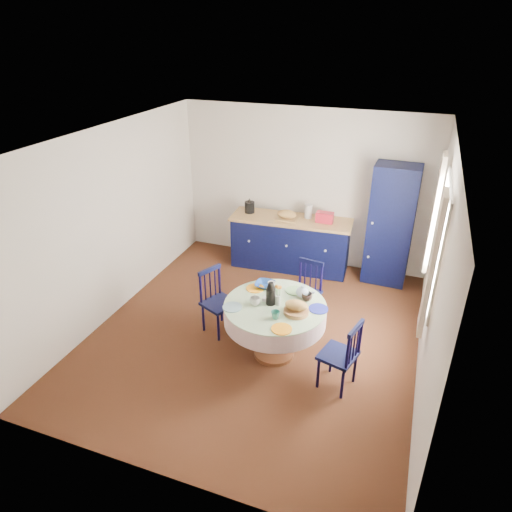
{
  "coord_description": "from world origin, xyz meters",
  "views": [
    {
      "loc": [
        1.66,
        -4.52,
        3.59
      ],
      "look_at": [
        -0.07,
        0.2,
        1.01
      ],
      "focal_mm": 32.0,
      "sensor_mm": 36.0,
      "label": 1
    }
  ],
  "objects_px": {
    "pantry_cabinet": "(391,225)",
    "chair_right": "(341,355)",
    "chair_far": "(306,292)",
    "mug_c": "(307,297)",
    "mug_b": "(275,315)",
    "mug_d": "(272,285)",
    "mug_a": "(255,301)",
    "kitchen_counter": "(290,242)",
    "chair_left": "(217,301)",
    "cobalt_bowl": "(265,285)",
    "dining_table": "(276,313)"
  },
  "relations": [
    {
      "from": "mug_b",
      "to": "chair_left",
      "type": "bearing_deg",
      "value": 151.88
    },
    {
      "from": "kitchen_counter",
      "to": "chair_right",
      "type": "relative_size",
      "value": 2.27
    },
    {
      "from": "pantry_cabinet",
      "to": "mug_d",
      "type": "distance_m",
      "value": 2.33
    },
    {
      "from": "mug_b",
      "to": "dining_table",
      "type": "bearing_deg",
      "value": 106.45
    },
    {
      "from": "chair_far",
      "to": "cobalt_bowl",
      "type": "relative_size",
      "value": 3.47
    },
    {
      "from": "chair_far",
      "to": "cobalt_bowl",
      "type": "height_order",
      "value": "chair_far"
    },
    {
      "from": "mug_c",
      "to": "cobalt_bowl",
      "type": "relative_size",
      "value": 0.5
    },
    {
      "from": "chair_left",
      "to": "chair_far",
      "type": "distance_m",
      "value": 1.18
    },
    {
      "from": "mug_b",
      "to": "mug_d",
      "type": "relative_size",
      "value": 1.02
    },
    {
      "from": "chair_right",
      "to": "mug_c",
      "type": "distance_m",
      "value": 0.78
    },
    {
      "from": "chair_far",
      "to": "chair_right",
      "type": "xyz_separation_m",
      "value": [
        0.68,
        -1.13,
        0.01
      ]
    },
    {
      "from": "pantry_cabinet",
      "to": "kitchen_counter",
      "type": "bearing_deg",
      "value": -174.43
    },
    {
      "from": "mug_a",
      "to": "pantry_cabinet",
      "type": "bearing_deg",
      "value": 62.34
    },
    {
      "from": "mug_d",
      "to": "chair_far",
      "type": "bearing_deg",
      "value": 60.5
    },
    {
      "from": "pantry_cabinet",
      "to": "cobalt_bowl",
      "type": "xyz_separation_m",
      "value": [
        -1.28,
        -1.99,
        -0.17
      ]
    },
    {
      "from": "chair_left",
      "to": "mug_c",
      "type": "distance_m",
      "value": 1.21
    },
    {
      "from": "chair_left",
      "to": "cobalt_bowl",
      "type": "height_order",
      "value": "chair_left"
    },
    {
      "from": "mug_b",
      "to": "mug_a",
      "type": "bearing_deg",
      "value": 149.41
    },
    {
      "from": "dining_table",
      "to": "chair_far",
      "type": "relative_size",
      "value": 1.42
    },
    {
      "from": "kitchen_counter",
      "to": "mug_d",
      "type": "xyz_separation_m",
      "value": [
        0.31,
        -1.9,
        0.32
      ]
    },
    {
      "from": "chair_left",
      "to": "mug_b",
      "type": "distance_m",
      "value": 1.1
    },
    {
      "from": "kitchen_counter",
      "to": "mug_b",
      "type": "xyz_separation_m",
      "value": [
        0.55,
        -2.48,
        0.32
      ]
    },
    {
      "from": "chair_right",
      "to": "mug_b",
      "type": "xyz_separation_m",
      "value": [
        -0.75,
        0.01,
        0.33
      ]
    },
    {
      "from": "mug_b",
      "to": "mug_d",
      "type": "bearing_deg",
      "value": 112.07
    },
    {
      "from": "dining_table",
      "to": "mug_d",
      "type": "bearing_deg",
      "value": 116.37
    },
    {
      "from": "chair_right",
      "to": "chair_far",
      "type": "bearing_deg",
      "value": -133.78
    },
    {
      "from": "dining_table",
      "to": "chair_left",
      "type": "bearing_deg",
      "value": 164.53
    },
    {
      "from": "mug_a",
      "to": "cobalt_bowl",
      "type": "bearing_deg",
      "value": 92.8
    },
    {
      "from": "pantry_cabinet",
      "to": "mug_a",
      "type": "distance_m",
      "value": 2.72
    },
    {
      "from": "pantry_cabinet",
      "to": "chair_right",
      "type": "distance_m",
      "value": 2.64
    },
    {
      "from": "mug_a",
      "to": "mug_d",
      "type": "xyz_separation_m",
      "value": [
        0.07,
        0.4,
        -0.0
      ]
    },
    {
      "from": "kitchen_counter",
      "to": "pantry_cabinet",
      "type": "relative_size",
      "value": 1.06
    },
    {
      "from": "chair_far",
      "to": "mug_a",
      "type": "relative_size",
      "value": 6.87
    },
    {
      "from": "chair_right",
      "to": "mug_a",
      "type": "xyz_separation_m",
      "value": [
        -1.05,
        0.19,
        0.33
      ]
    },
    {
      "from": "chair_left",
      "to": "chair_far",
      "type": "xyz_separation_m",
      "value": [
        1.0,
        0.62,
        -0.01
      ]
    },
    {
      "from": "mug_a",
      "to": "mug_d",
      "type": "distance_m",
      "value": 0.41
    },
    {
      "from": "pantry_cabinet",
      "to": "chair_right",
      "type": "bearing_deg",
      "value": -92.76
    },
    {
      "from": "chair_left",
      "to": "mug_d",
      "type": "relative_size",
      "value": 9.03
    },
    {
      "from": "kitchen_counter",
      "to": "pantry_cabinet",
      "type": "xyz_separation_m",
      "value": [
        1.5,
        0.1,
        0.47
      ]
    },
    {
      "from": "mug_a",
      "to": "mug_b",
      "type": "xyz_separation_m",
      "value": [
        0.3,
        -0.18,
        -0.0
      ]
    },
    {
      "from": "kitchen_counter",
      "to": "chair_right",
      "type": "distance_m",
      "value": 2.81
    },
    {
      "from": "chair_far",
      "to": "chair_left",
      "type": "bearing_deg",
      "value": -139.38
    },
    {
      "from": "mug_c",
      "to": "mug_d",
      "type": "height_order",
      "value": "mug_c"
    },
    {
      "from": "kitchen_counter",
      "to": "mug_c",
      "type": "distance_m",
      "value": 2.18
    },
    {
      "from": "chair_far",
      "to": "mug_c",
      "type": "height_order",
      "value": "chair_far"
    },
    {
      "from": "dining_table",
      "to": "mug_a",
      "type": "height_order",
      "value": "dining_table"
    },
    {
      "from": "chair_left",
      "to": "chair_far",
      "type": "height_order",
      "value": "chair_left"
    },
    {
      "from": "chair_right",
      "to": "mug_c",
      "type": "xyz_separation_m",
      "value": [
        -0.52,
        0.48,
        0.33
      ]
    },
    {
      "from": "mug_a",
      "to": "mug_c",
      "type": "distance_m",
      "value": 0.61
    },
    {
      "from": "dining_table",
      "to": "mug_c",
      "type": "xyz_separation_m",
      "value": [
        0.31,
        0.21,
        0.17
      ]
    }
  ]
}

